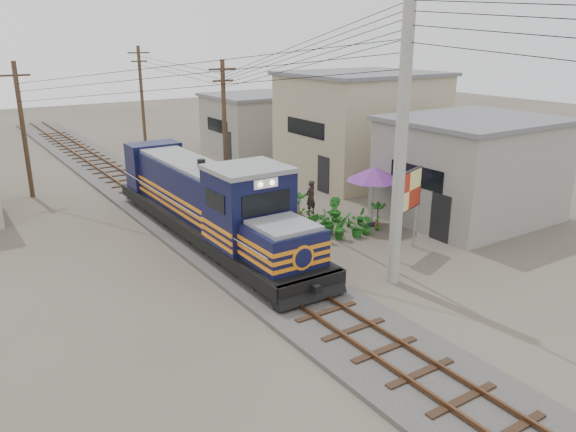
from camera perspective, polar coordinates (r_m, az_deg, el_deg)
ground at (r=18.37m, az=1.43°, el=-8.62°), size 120.00×120.00×0.00m
ballast at (r=26.57m, az=-10.92°, el=-0.24°), size 3.60×70.00×0.16m
track at (r=26.51m, az=-10.95°, el=0.13°), size 1.15×70.00×0.12m
locomotive at (r=23.28m, az=-8.05°, el=1.30°), size 2.72×14.76×3.66m
utility_pole_main at (r=18.58m, az=11.44°, el=7.63°), size 0.40×0.40×10.00m
wooden_pole_mid at (r=31.13m, az=-6.48°, el=9.42°), size 1.60×0.24×7.00m
wooden_pole_far at (r=44.06m, az=-14.63°, el=11.75°), size 1.60×0.24×7.50m
wooden_pole_left at (r=32.12m, az=-25.33°, el=8.09°), size 1.60×0.24×7.00m
power_lines at (r=23.86m, az=-10.87°, el=16.06°), size 9.65×19.00×3.30m
shophouse_front at (r=27.25m, az=18.06°, el=4.62°), size 7.35×6.30×4.70m
shophouse_mid at (r=33.98m, az=7.39°, el=9.12°), size 8.40×7.35×6.20m
shophouse_back at (r=41.38m, az=-3.40°, el=9.38°), size 6.30×6.30×4.20m
billboard at (r=21.90m, az=12.10°, el=2.27°), size 2.06×0.87×3.33m
market_umbrella at (r=25.01m, az=8.73°, el=4.25°), size 3.25×3.25×2.72m
vendor at (r=26.76m, az=2.31°, el=1.90°), size 0.69×0.54×1.68m
plant_nursery at (r=24.53m, az=4.44°, el=-0.51°), size 3.31×3.37×1.14m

